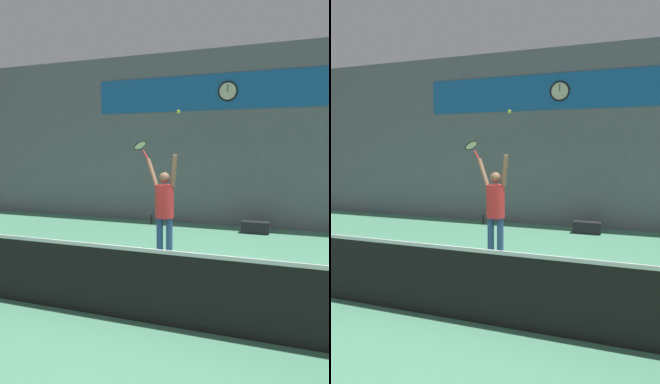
# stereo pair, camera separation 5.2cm
# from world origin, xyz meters

# --- Properties ---
(ground_plane) EXTENTS (18.00, 18.00, 0.00)m
(ground_plane) POSITION_xyz_m (0.00, 0.00, 0.00)
(ground_plane) COLOR #4C8C6B
(back_wall) EXTENTS (18.00, 0.10, 5.00)m
(back_wall) POSITION_xyz_m (0.00, 5.31, 2.50)
(back_wall) COLOR slate
(back_wall) RESTS_ON ground_plane
(sponsor_banner) EXTENTS (7.68, 0.02, 0.99)m
(sponsor_banner) POSITION_xyz_m (0.00, 5.25, 3.79)
(sponsor_banner) COLOR #195B9E
(scoreboard_clock) EXTENTS (0.56, 0.05, 0.56)m
(scoreboard_clock) POSITION_xyz_m (0.14, 5.23, 3.79)
(scoreboard_clock) COLOR beige
(court_net) EXTENTS (8.42, 0.07, 1.06)m
(court_net) POSITION_xyz_m (0.00, -1.21, 0.50)
(court_net) COLOR #333333
(court_net) RESTS_ON ground_plane
(tennis_player) EXTENTS (0.80, 0.46, 2.07)m
(tennis_player) POSITION_xyz_m (-0.39, 1.53, 1.08)
(tennis_player) COLOR #2D4C7F
(tennis_player) RESTS_ON ground_plane
(tennis_racket) EXTENTS (0.40, 0.37, 0.40)m
(tennis_racket) POSITION_xyz_m (-1.02, 1.82, 2.24)
(tennis_racket) COLOR red
(tennis_ball) EXTENTS (0.07, 0.07, 0.07)m
(tennis_ball) POSITION_xyz_m (-0.09, 1.48, 2.88)
(tennis_ball) COLOR #CCDB2D
(water_bottle) EXTENTS (0.07, 0.07, 0.27)m
(water_bottle) POSITION_xyz_m (-1.98, 4.78, 0.12)
(water_bottle) COLOR #262628
(water_bottle) RESTS_ON ground_plane
(equipment_bag) EXTENTS (0.71, 0.26, 0.31)m
(equipment_bag) POSITION_xyz_m (1.07, 4.48, 0.15)
(equipment_bag) COLOR black
(equipment_bag) RESTS_ON ground_plane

